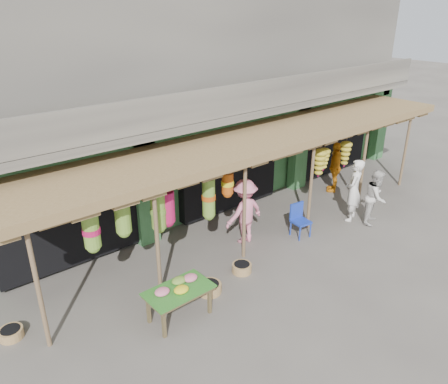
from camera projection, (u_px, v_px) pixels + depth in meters
ground at (278, 235)px, 12.32m from camera, size 80.00×80.00×0.00m
building at (177, 90)px, 14.39m from camera, size 16.40×6.80×7.00m
awning at (258, 142)px, 11.75m from camera, size 14.00×2.70×2.79m
flower_table at (179, 290)px, 8.89m from camera, size 1.39×0.83×0.82m
blue_chair at (299, 218)px, 12.13m from camera, size 0.51×0.51×0.95m
basket_left at (11, 333)px, 8.56m from camera, size 0.60×0.60×0.19m
basket_mid at (209, 288)px, 9.89m from camera, size 0.64×0.64×0.22m
basket_right at (242, 268)px, 10.62m from camera, size 0.55×0.55×0.22m
person_front at (354, 190)px, 12.85m from camera, size 0.82×0.70×1.90m
person_right at (376, 197)px, 12.72m from camera, size 0.97×0.87×1.65m
person_vendor at (335, 167)px, 14.85m from camera, size 1.08×0.95×1.75m
person_shopper at (245, 212)px, 11.65m from camera, size 1.18×0.68×1.82m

